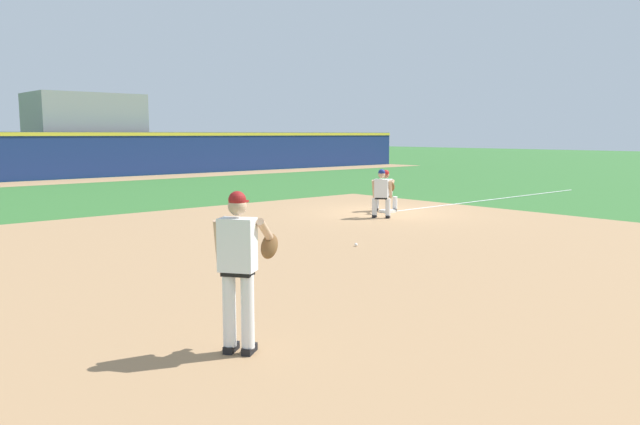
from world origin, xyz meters
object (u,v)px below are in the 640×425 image
object	(u,v)px
pitcher	(240,262)
first_baseman	(386,189)
baseball	(356,245)
first_base_bag	(387,211)
baserunner	(381,192)

from	to	relation	value
pitcher	first_baseman	bearing A→B (deg)	35.55
first_baseman	baseball	bearing A→B (deg)	-143.30
first_base_bag	pitcher	bearing A→B (deg)	-144.82
pitcher	baseball	bearing A→B (deg)	34.48
pitcher	first_base_bag	bearing A→B (deg)	35.18
pitcher	first_baseman	size ratio (longest dim) A/B	1.39
baseball	baserunner	size ratio (longest dim) A/B	0.05
baseball	baserunner	distance (m)	4.89
first_base_bag	pitcher	size ratio (longest dim) A/B	0.20
baseball	first_baseman	distance (m)	6.53
first_baseman	first_base_bag	bearing A→B (deg)	-128.70
pitcher	first_baseman	world-z (taller)	pitcher
first_base_bag	baserunner	distance (m)	1.55
pitcher	baserunner	bearing A→B (deg)	35.26
first_baseman	baserunner	bearing A→B (deg)	-142.39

